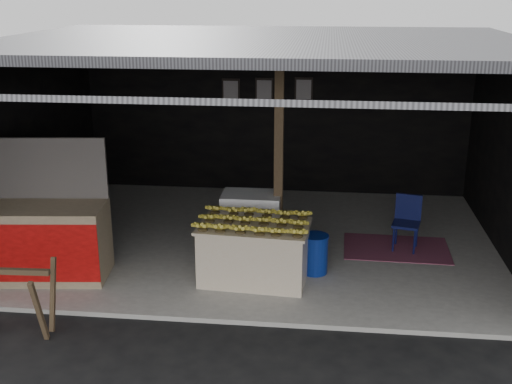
# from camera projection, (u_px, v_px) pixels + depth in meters

# --- Properties ---
(ground) EXTENTS (80.00, 80.00, 0.00)m
(ground) POSITION_uv_depth(u_px,v_px,m) (238.00, 325.00, 7.32)
(ground) COLOR black
(ground) RESTS_ON ground
(concrete_slab) EXTENTS (7.00, 5.00, 0.06)m
(concrete_slab) POSITION_uv_depth(u_px,v_px,m) (261.00, 240.00, 9.68)
(concrete_slab) COLOR gray
(concrete_slab) RESTS_ON ground
(shophouse) EXTENTS (7.40, 7.29, 3.02)m
(shophouse) POSITION_uv_depth(u_px,v_px,m) (264.00, 100.00, 9.34)
(shophouse) COLOR black
(shophouse) RESTS_ON ground
(banana_table) EXTENTS (1.45, 0.96, 0.76)m
(banana_table) POSITION_uv_depth(u_px,v_px,m) (254.00, 253.00, 8.20)
(banana_table) COLOR beige
(banana_table) RESTS_ON concrete_slab
(banana_pile) EXTENTS (1.33, 0.86, 0.15)m
(banana_pile) POSITION_uv_depth(u_px,v_px,m) (254.00, 219.00, 8.06)
(banana_pile) COLOR gold
(banana_pile) RESTS_ON banana_table
(white_crate) EXTENTS (0.81, 0.56, 0.90)m
(white_crate) POSITION_uv_depth(u_px,v_px,m) (251.00, 224.00, 8.97)
(white_crate) COLOR white
(white_crate) RESTS_ON concrete_slab
(neighbor_stall) EXTENTS (1.80, 0.96, 1.79)m
(neighbor_stall) POSITION_uv_depth(u_px,v_px,m) (39.00, 238.00, 8.26)
(neighbor_stall) COLOR #998466
(neighbor_stall) RESTS_ON concrete_slab
(sawhorse) EXTENTS (0.82, 0.74, 0.81)m
(sawhorse) POSITION_uv_depth(u_px,v_px,m) (15.00, 294.00, 6.95)
(sawhorse) COLOR brown
(sawhorse) RESTS_ON ground
(water_barrel) EXTENTS (0.34, 0.34, 0.50)m
(water_barrel) POSITION_uv_depth(u_px,v_px,m) (315.00, 255.00, 8.45)
(water_barrel) COLOR navy
(water_barrel) RESTS_ON concrete_slab
(plastic_chair) EXTENTS (0.45, 0.45, 0.79)m
(plastic_chair) POSITION_uv_depth(u_px,v_px,m) (407.00, 218.00, 9.19)
(plastic_chair) COLOR #0B0F3D
(plastic_chair) RESTS_ON concrete_slab
(magenta_rug) EXTENTS (1.53, 1.04, 0.01)m
(magenta_rug) POSITION_uv_depth(u_px,v_px,m) (396.00, 248.00, 9.30)
(magenta_rug) COLOR maroon
(magenta_rug) RESTS_ON concrete_slab
(picture_frames) EXTENTS (1.62, 0.04, 0.46)m
(picture_frames) POSITION_uv_depth(u_px,v_px,m) (266.00, 90.00, 11.37)
(picture_frames) COLOR black
(picture_frames) RESTS_ON shophouse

